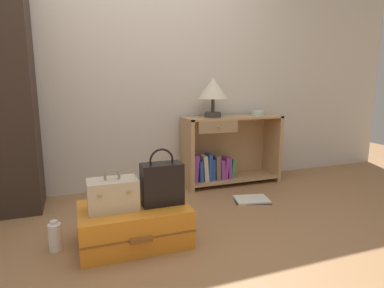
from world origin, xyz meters
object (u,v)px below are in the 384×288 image
at_px(bookshelf, 227,151).
at_px(handbag, 162,183).
at_px(bowl, 258,113).
at_px(bottle, 55,237).
at_px(open_book_on_floor, 252,200).
at_px(train_case, 113,194).
at_px(suitcase_large, 134,224).
at_px(table_lamp, 213,90).

height_order(bookshelf, handbag, bookshelf).
relative_size(bookshelf, bowl, 7.37).
xyz_separation_m(bookshelf, handbag, (-1.00, -1.03, 0.06)).
relative_size(bookshelf, handbag, 2.74).
relative_size(handbag, bottle, 1.88).
bearing_deg(bowl, open_book_on_floor, -124.42).
distance_m(bookshelf, train_case, 1.67).
bearing_deg(bottle, suitcase_large, -6.96).
bearing_deg(bowl, bookshelf, 179.66).
relative_size(train_case, bottle, 1.56).
bearing_deg(suitcase_large, train_case, -173.88).
xyz_separation_m(table_lamp, open_book_on_floor, (0.16, -0.56, -1.00)).
distance_m(table_lamp, handbag, 1.43).
bearing_deg(handbag, table_lamp, 51.02).
relative_size(bookshelf, train_case, 3.31).
bearing_deg(bowl, suitcase_large, -147.50).
bearing_deg(bowl, bottle, -155.68).
height_order(bowl, handbag, bowl).
bearing_deg(bowl, train_case, -149.23).
distance_m(bookshelf, table_lamp, 0.68).
distance_m(train_case, handbag, 0.33).
bearing_deg(train_case, bookshelf, 37.44).
bearing_deg(suitcase_large, table_lamp, 44.12).
relative_size(bowl, suitcase_large, 0.20).
height_order(bowl, open_book_on_floor, bowl).
distance_m(table_lamp, train_case, 1.65).
xyz_separation_m(bowl, open_book_on_floor, (-0.40, -0.58, -0.75)).
bearing_deg(bowl, handbag, -143.19).
distance_m(bowl, train_case, 2.01).
xyz_separation_m(bowl, handbag, (-1.37, -1.02, -0.35)).
height_order(suitcase_large, train_case, train_case).
distance_m(bookshelf, handbag, 1.43).
height_order(bottle, open_book_on_floor, bottle).
xyz_separation_m(bookshelf, bottle, (-1.69, -0.94, -0.25)).
bearing_deg(bookshelf, table_lamp, -174.53).
height_order(bowl, train_case, bowl).
bearing_deg(handbag, bookshelf, 45.90).
relative_size(bowl, open_book_on_floor, 0.38).
xyz_separation_m(suitcase_large, handbag, (0.19, -0.03, 0.28)).
xyz_separation_m(bookshelf, train_case, (-1.32, -1.01, 0.01)).
bearing_deg(open_book_on_floor, table_lamp, 105.52).
relative_size(table_lamp, train_case, 1.27).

